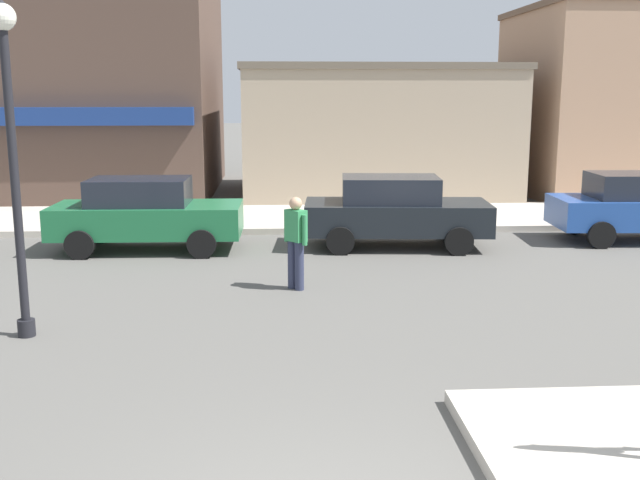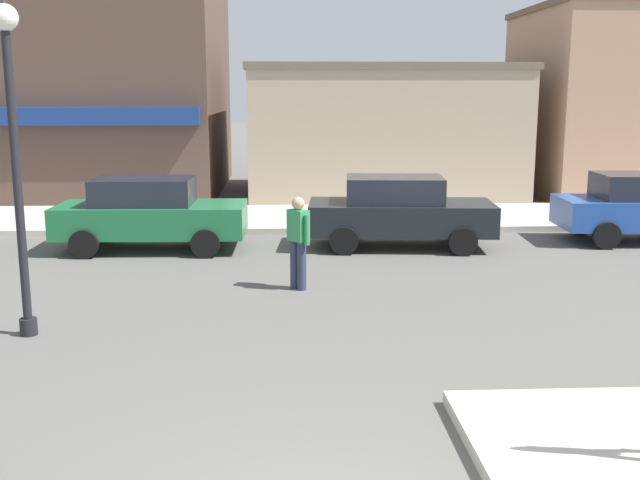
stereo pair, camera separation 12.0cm
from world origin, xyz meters
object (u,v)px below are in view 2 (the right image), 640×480
Objects in this scene: lamp_post at (13,123)px; parked_car_nearest at (150,213)px; pedestrian_crossing_near at (298,240)px; parked_car_second at (399,211)px.

lamp_post is 6.21m from parked_car_nearest.
pedestrian_crossing_near is at bearing 31.30° from lamp_post.
pedestrian_crossing_near is (-2.28, -3.48, 0.06)m from parked_car_second.
lamp_post is 2.82× the size of pedestrian_crossing_near.
lamp_post is 8.71m from parked_car_second.
pedestrian_crossing_near is (3.84, 2.33, -2.09)m from lamp_post.
parked_car_second is 2.56× the size of pedestrian_crossing_near.
parked_car_nearest is (0.72, 5.78, -2.15)m from lamp_post.
pedestrian_crossing_near is at bearing -47.89° from parked_car_nearest.
parked_car_nearest is at bearing 132.11° from pedestrian_crossing_near.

